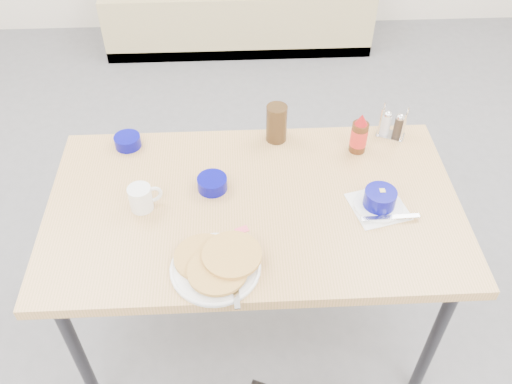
{
  "coord_description": "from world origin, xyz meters",
  "views": [
    {
      "loc": [
        -0.06,
        -1.03,
        2.07
      ],
      "look_at": [
        0.01,
        0.24,
        0.82
      ],
      "focal_mm": 38.0,
      "sensor_mm": 36.0,
      "label": 1
    }
  ],
  "objects_px": {
    "dining_table": "(254,215)",
    "butter_bowl": "(212,183)",
    "creamer_bowl": "(128,141)",
    "condiment_caddy": "(392,126)",
    "grits_setting": "(380,201)",
    "syrup_bottle": "(359,135)",
    "amber_tumbler": "(277,123)",
    "coffee_mug": "(142,198)",
    "pancake_plate": "(217,264)"
  },
  "relations": [
    {
      "from": "dining_table",
      "to": "coffee_mug",
      "type": "height_order",
      "value": "coffee_mug"
    },
    {
      "from": "coffee_mug",
      "to": "butter_bowl",
      "type": "relative_size",
      "value": 1.07
    },
    {
      "from": "grits_setting",
      "to": "condiment_caddy",
      "type": "relative_size",
      "value": 1.83
    },
    {
      "from": "dining_table",
      "to": "pancake_plate",
      "type": "xyz_separation_m",
      "value": [
        -0.12,
        -0.27,
        0.08
      ]
    },
    {
      "from": "dining_table",
      "to": "syrup_bottle",
      "type": "height_order",
      "value": "syrup_bottle"
    },
    {
      "from": "condiment_caddy",
      "to": "coffee_mug",
      "type": "bearing_deg",
      "value": -134.97
    },
    {
      "from": "syrup_bottle",
      "to": "coffee_mug",
      "type": "bearing_deg",
      "value": -161.32
    },
    {
      "from": "creamer_bowl",
      "to": "butter_bowl",
      "type": "relative_size",
      "value": 0.95
    },
    {
      "from": "butter_bowl",
      "to": "grits_setting",
      "type": "bearing_deg",
      "value": -12.07
    },
    {
      "from": "amber_tumbler",
      "to": "condiment_caddy",
      "type": "relative_size",
      "value": 1.19
    },
    {
      "from": "grits_setting",
      "to": "syrup_bottle",
      "type": "distance_m",
      "value": 0.3
    },
    {
      "from": "dining_table",
      "to": "coffee_mug",
      "type": "bearing_deg",
      "value": -179.66
    },
    {
      "from": "butter_bowl",
      "to": "amber_tumbler",
      "type": "bearing_deg",
      "value": 47.34
    },
    {
      "from": "creamer_bowl",
      "to": "amber_tumbler",
      "type": "height_order",
      "value": "amber_tumbler"
    },
    {
      "from": "grits_setting",
      "to": "butter_bowl",
      "type": "xyz_separation_m",
      "value": [
        -0.56,
        0.12,
        -0.01
      ]
    },
    {
      "from": "dining_table",
      "to": "pancake_plate",
      "type": "relative_size",
      "value": 4.83
    },
    {
      "from": "dining_table",
      "to": "butter_bowl",
      "type": "height_order",
      "value": "butter_bowl"
    },
    {
      "from": "coffee_mug",
      "to": "amber_tumbler",
      "type": "height_order",
      "value": "amber_tumbler"
    },
    {
      "from": "butter_bowl",
      "to": "syrup_bottle",
      "type": "distance_m",
      "value": 0.57
    },
    {
      "from": "dining_table",
      "to": "grits_setting",
      "type": "distance_m",
      "value": 0.43
    },
    {
      "from": "amber_tumbler",
      "to": "condiment_caddy",
      "type": "height_order",
      "value": "amber_tumbler"
    },
    {
      "from": "condiment_caddy",
      "to": "pancake_plate",
      "type": "bearing_deg",
      "value": -112.98
    },
    {
      "from": "coffee_mug",
      "to": "amber_tumbler",
      "type": "xyz_separation_m",
      "value": [
        0.47,
        0.34,
        0.03
      ]
    },
    {
      "from": "dining_table",
      "to": "coffee_mug",
      "type": "relative_size",
      "value": 12.54
    },
    {
      "from": "dining_table",
      "to": "grits_setting",
      "type": "relative_size",
      "value": 6.12
    },
    {
      "from": "dining_table",
      "to": "grits_setting",
      "type": "bearing_deg",
      "value": -5.66
    },
    {
      "from": "grits_setting",
      "to": "condiment_caddy",
      "type": "bearing_deg",
      "value": 71.51
    },
    {
      "from": "coffee_mug",
      "to": "butter_bowl",
      "type": "xyz_separation_m",
      "value": [
        0.23,
        0.08,
        -0.02
      ]
    },
    {
      "from": "butter_bowl",
      "to": "amber_tumbler",
      "type": "xyz_separation_m",
      "value": [
        0.24,
        0.26,
        0.05
      ]
    },
    {
      "from": "creamer_bowl",
      "to": "condiment_caddy",
      "type": "height_order",
      "value": "condiment_caddy"
    },
    {
      "from": "dining_table",
      "to": "condiment_caddy",
      "type": "bearing_deg",
      "value": 31.99
    },
    {
      "from": "coffee_mug",
      "to": "syrup_bottle",
      "type": "distance_m",
      "value": 0.81
    },
    {
      "from": "butter_bowl",
      "to": "syrup_bottle",
      "type": "xyz_separation_m",
      "value": [
        0.54,
        0.18,
        0.05
      ]
    },
    {
      "from": "grits_setting",
      "to": "butter_bowl",
      "type": "relative_size",
      "value": 2.2
    },
    {
      "from": "butter_bowl",
      "to": "creamer_bowl",
      "type": "bearing_deg",
      "value": 142.35
    },
    {
      "from": "dining_table",
      "to": "condiment_caddy",
      "type": "distance_m",
      "value": 0.65
    },
    {
      "from": "condiment_caddy",
      "to": "grits_setting",
      "type": "bearing_deg",
      "value": -83.94
    },
    {
      "from": "condiment_caddy",
      "to": "syrup_bottle",
      "type": "xyz_separation_m",
      "value": [
        -0.15,
        -0.08,
        0.03
      ]
    },
    {
      "from": "coffee_mug",
      "to": "creamer_bowl",
      "type": "xyz_separation_m",
      "value": [
        -0.09,
        0.33,
        -0.02
      ]
    },
    {
      "from": "condiment_caddy",
      "to": "syrup_bottle",
      "type": "relative_size",
      "value": 0.76
    },
    {
      "from": "coffee_mug",
      "to": "condiment_caddy",
      "type": "relative_size",
      "value": 0.89
    },
    {
      "from": "condiment_caddy",
      "to": "syrup_bottle",
      "type": "distance_m",
      "value": 0.17
    },
    {
      "from": "creamer_bowl",
      "to": "condiment_caddy",
      "type": "xyz_separation_m",
      "value": [
        1.01,
        0.01,
        0.02
      ]
    },
    {
      "from": "amber_tumbler",
      "to": "condiment_caddy",
      "type": "bearing_deg",
      "value": -0.0
    },
    {
      "from": "condiment_caddy",
      "to": "syrup_bottle",
      "type": "bearing_deg",
      "value": -126.14
    },
    {
      "from": "dining_table",
      "to": "butter_bowl",
      "type": "bearing_deg",
      "value": 150.99
    },
    {
      "from": "grits_setting",
      "to": "amber_tumbler",
      "type": "xyz_separation_m",
      "value": [
        -0.32,
        0.38,
        0.04
      ]
    },
    {
      "from": "pancake_plate",
      "to": "butter_bowl",
      "type": "distance_m",
      "value": 0.35
    },
    {
      "from": "coffee_mug",
      "to": "pancake_plate",
      "type": "bearing_deg",
      "value": -47.55
    },
    {
      "from": "creamer_bowl",
      "to": "condiment_caddy",
      "type": "relative_size",
      "value": 0.78
    }
  ]
}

